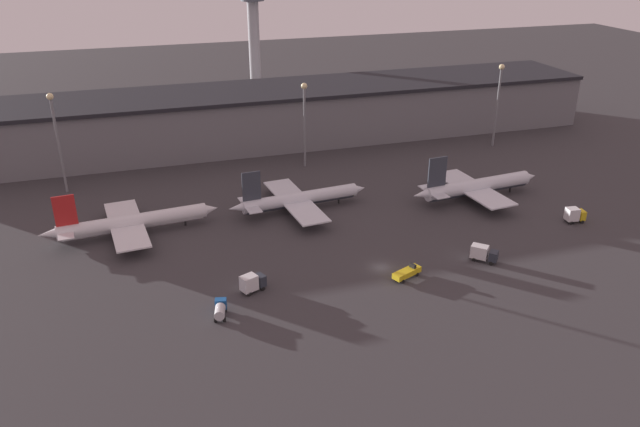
% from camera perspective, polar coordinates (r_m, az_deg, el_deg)
% --- Properties ---
extents(ground, '(600.00, 600.00, 0.00)m').
position_cam_1_polar(ground, '(135.55, 5.61, -4.94)').
color(ground, '#383538').
extents(terminal_building, '(218.22, 31.40, 18.27)m').
position_cam_1_polar(terminal_building, '(213.83, -3.91, 9.02)').
color(terminal_building, slate).
rests_on(terminal_building, ground).
extents(airplane_0, '(41.54, 28.75, 12.25)m').
position_cam_1_polar(airplane_0, '(154.42, -16.86, -0.78)').
color(airplane_0, silver).
rests_on(airplane_0, ground).
extents(airplane_1, '(37.77, 30.53, 12.38)m').
position_cam_1_polar(airplane_1, '(160.68, -1.96, 1.32)').
color(airplane_1, silver).
rests_on(airplane_1, ground).
extents(airplane_2, '(39.38, 27.99, 13.49)m').
position_cam_1_polar(airplane_2, '(172.69, 14.10, 2.40)').
color(airplane_2, silver).
rests_on(airplane_2, ground).
extents(service_vehicle_0, '(5.63, 4.20, 3.84)m').
position_cam_1_polar(service_vehicle_0, '(126.22, -6.23, -6.30)').
color(service_vehicle_0, '#282D38').
rests_on(service_vehicle_0, ground).
extents(service_vehicle_1, '(3.17, 5.39, 2.69)m').
position_cam_1_polar(service_vehicle_1, '(119.69, -9.11, -8.65)').
color(service_vehicle_1, '#195199').
rests_on(service_vehicle_1, ground).
extents(service_vehicle_2, '(7.12, 4.60, 2.72)m').
position_cam_1_polar(service_vehicle_2, '(131.73, 7.96, -5.37)').
color(service_vehicle_2, gold).
rests_on(service_vehicle_2, ground).
extents(service_vehicle_3, '(5.77, 5.69, 3.58)m').
position_cam_1_polar(service_vehicle_3, '(141.12, 14.70, -3.52)').
color(service_vehicle_3, '#282D38').
rests_on(service_vehicle_3, ground).
extents(service_vehicle_4, '(4.88, 3.03, 3.83)m').
position_cam_1_polar(service_vehicle_4, '(166.62, 22.24, -0.10)').
color(service_vehicle_4, gold).
rests_on(service_vehicle_4, ground).
extents(lamp_post_0, '(1.80, 1.80, 27.69)m').
position_cam_1_polar(lamp_post_0, '(181.36, -22.96, 6.93)').
color(lamp_post_0, slate).
rests_on(lamp_post_0, ground).
extents(lamp_post_1, '(1.80, 1.80, 25.66)m').
position_cam_1_polar(lamp_post_1, '(187.28, -1.43, 9.05)').
color(lamp_post_1, slate).
rests_on(lamp_post_1, ground).
extents(lamp_post_2, '(1.80, 1.80, 27.22)m').
position_cam_1_polar(lamp_post_2, '(213.98, 16.00, 10.34)').
color(lamp_post_2, slate).
rests_on(lamp_post_2, ground).
extents(control_tower, '(9.00, 9.00, 47.90)m').
position_cam_1_polar(control_tower, '(256.16, -6.06, 15.78)').
color(control_tower, '#99999E').
rests_on(control_tower, ground).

